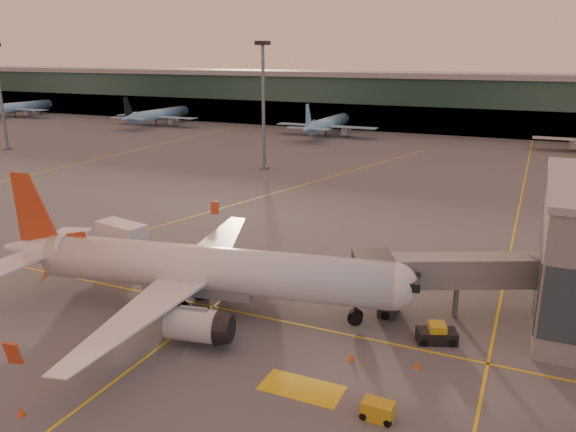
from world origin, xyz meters
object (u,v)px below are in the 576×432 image
at_px(main_airplane, 198,270).
at_px(gpu_cart, 378,411).
at_px(catering_truck, 122,240).
at_px(pushback_tug, 437,335).

relative_size(main_airplane, gpu_cart, 18.57).
height_order(main_airplane, catering_truck, main_airplane).
bearing_deg(pushback_tug, gpu_cart, -119.62).
bearing_deg(gpu_cart, pushback_tug, 83.47).
xyz_separation_m(main_airplane, pushback_tug, (21.48, 2.89, -3.32)).
xyz_separation_m(catering_truck, gpu_cart, (34.64, -16.21, -2.09)).
relative_size(catering_truck, gpu_cart, 2.97).
xyz_separation_m(main_airplane, catering_truck, (-14.89, 7.05, -1.31)).
relative_size(main_airplane, pushback_tug, 11.06).
distance_m(catering_truck, pushback_tug, 36.66).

